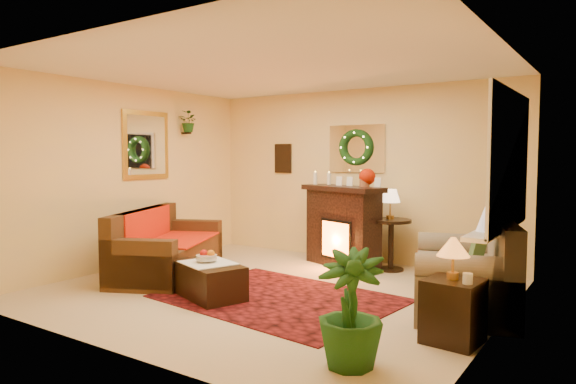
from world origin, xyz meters
The scene contains 31 objects.
floor centered at (0.00, 0.00, 0.00)m, with size 5.00×5.00×0.00m, color beige.
ceiling centered at (0.00, 0.00, 2.60)m, with size 5.00×5.00×0.00m, color white.
wall_back centered at (0.00, 2.25, 1.30)m, with size 5.00×5.00×0.00m, color #EFD88C.
wall_front centered at (0.00, -2.25, 1.30)m, with size 5.00×5.00×0.00m, color #EFD88C.
wall_left centered at (-2.50, 0.00, 1.30)m, with size 4.50×4.50×0.00m, color #EFD88C.
wall_right centered at (2.50, 0.00, 1.30)m, with size 4.50×4.50×0.00m, color #EFD88C.
area_rug centered at (0.26, -0.23, 0.01)m, with size 2.47×1.85×0.01m, color #420C03.
sofa centered at (-1.65, -0.06, 0.43)m, with size 0.89×2.03×0.87m, color brown.
red_throw centered at (-1.67, 0.06, 0.46)m, with size 0.86×1.40×0.02m, color #E6562F.
fireplace centered at (0.05, 1.69, 0.55)m, with size 1.19×0.38×1.09m, color black.
poinsettia centered at (0.43, 1.70, 1.30)m, with size 0.23×0.23×0.23m, color #A61800.
mantel_candle_a centered at (-0.39, 1.67, 1.26)m, with size 0.06×0.06×0.18m, color beige.
mantel_candle_b centered at (-0.18, 1.69, 1.26)m, with size 0.06×0.06×0.17m, color white.
mantel_mirror centered at (0.00, 2.23, 1.70)m, with size 0.92×0.02×0.72m, color white.
wreath centered at (0.00, 2.19, 1.72)m, with size 0.55×0.55×0.11m, color #194719.
wall_art centered at (-1.35, 2.23, 1.55)m, with size 0.32×0.03×0.48m, color #381E11.
gold_mirror centered at (-2.48, 0.30, 1.75)m, with size 0.03×0.84×1.00m, color gold.
hanging_plant centered at (-2.34, 1.05, 1.97)m, with size 0.33×0.28×0.36m, color #194719.
loveseat centered at (2.06, 0.55, 0.42)m, with size 0.94×1.62×0.94m, color gray.
window_frame centered at (2.48, 0.55, 1.55)m, with size 0.03×1.86×1.36m, color white.
window_glass centered at (2.47, 0.55, 1.55)m, with size 0.02×1.70×1.22m, color black.
window_sill centered at (2.38, 0.55, 0.87)m, with size 0.22×1.86×0.04m, color white.
mini_tree centered at (2.39, 0.11, 1.04)m, with size 0.21×0.21×0.31m, color silver.
sill_plant centered at (2.42, 1.22, 1.08)m, with size 0.30×0.24×0.54m, color #216526.
side_table_round centered at (0.75, 1.81, 0.33)m, with size 0.55×0.55×0.72m, color #552B18.
lamp_cream centered at (0.72, 1.84, 0.88)m, with size 0.27×0.27×0.42m, color #FFD19A.
end_table_square centered at (2.26, -0.51, 0.27)m, with size 0.44×0.44×0.54m, color #372417.
lamp_tiffany centered at (2.25, -0.50, 0.74)m, with size 0.28×0.28×0.41m, color orange.
coffee_table centered at (-0.43, -0.62, 0.21)m, with size 0.92×0.51×0.39m, color #4C3013.
fruit_bowl centered at (-0.46, -0.61, 0.45)m, with size 0.24×0.24×0.05m, color beige.
floor_palm centered at (1.76, -1.45, 0.45)m, with size 1.49×1.49×2.67m, color black.
Camera 1 is at (3.46, -4.85, 1.59)m, focal length 32.00 mm.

